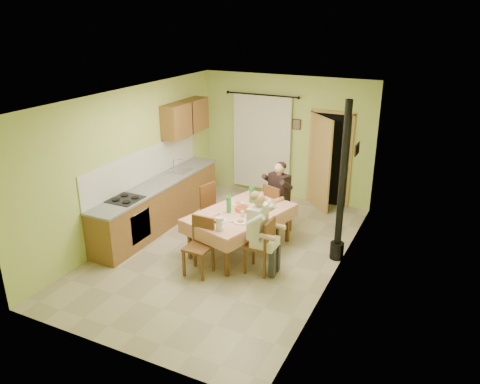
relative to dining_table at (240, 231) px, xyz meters
The scene contains 17 objects.
floor 0.47m from the dining_table, 148.40° to the right, with size 4.00×6.00×0.01m, color tan.
room_shell 1.47m from the dining_table, 148.40° to the right, with size 4.04×6.04×2.82m.
kitchen_run 1.96m from the dining_table, behind, with size 0.64×3.64×1.56m.
upper_cabinets 3.02m from the dining_table, 142.94° to the left, with size 0.35×1.40×0.70m, color brown.
curtain 3.00m from the dining_table, 105.96° to the left, with size 1.70×0.07×2.22m.
doorway 2.87m from the dining_table, 74.34° to the left, with size 0.96×0.63×2.15m.
dining_table is the anchor object (origin of this frame).
tableware 0.46m from the dining_table, 99.43° to the right, with size 0.65×1.66×0.33m.
chair_far 1.06m from the dining_table, 73.38° to the left, with size 0.55×0.55×0.99m.
chair_near 1.07m from the dining_table, 104.13° to the right, with size 0.41×0.41×0.97m.
chair_right 0.83m from the dining_table, 41.64° to the right, with size 0.41×0.41×0.97m.
chair_left 0.84m from the dining_table, 151.60° to the left, with size 0.51×0.51×1.00m.
man_far 1.19m from the dining_table, 73.31° to the left, with size 0.65×0.59×1.39m.
man_right 0.96m from the dining_table, 42.28° to the right, with size 0.47×0.58×1.39m.
stove_flue 1.84m from the dining_table, 15.27° to the left, with size 0.24×0.24×2.80m.
picture_back 3.14m from the dining_table, 89.75° to the left, with size 0.19×0.03×0.23m, color black.
picture_right 2.50m from the dining_table, 31.31° to the left, with size 0.03×0.31×0.21m, color brown.
Camera 1 is at (3.54, -6.71, 4.08)m, focal length 35.00 mm.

